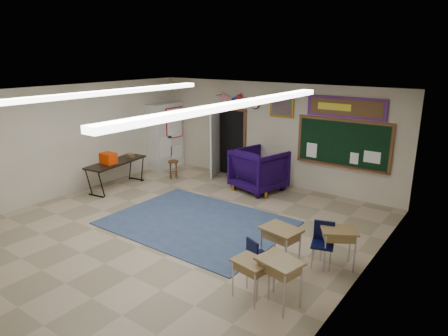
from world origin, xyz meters
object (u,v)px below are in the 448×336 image
Objects in this scene: wingback_armchair at (259,170)px; student_desk_front_left at (280,246)px; student_desk_front_right at (338,246)px; folding_table at (117,173)px; wooden_stool at (174,169)px.

wingback_armchair is 1.63× the size of student_desk_front_left.
wingback_armchair reaches higher than student_desk_front_right.
student_desk_front_left is 1.06m from student_desk_front_right.
student_desk_front_right is 0.39× the size of folding_table.
folding_table reaches higher than wooden_stool.
student_desk_front_left is at bearing 139.98° from wingback_armchair.
folding_table is (-3.44, -2.30, -0.16)m from wingback_armchair.
wingback_armchair is at bearing 136.78° from student_desk_front_left.
student_desk_front_left is at bearing -19.77° from folding_table.
student_desk_front_left is 1.03× the size of student_desk_front_right.
student_desk_front_left is (2.62, -3.55, -0.15)m from wingback_armchair.
student_desk_front_right is at bearing -19.64° from wooden_stool.
wingback_armchair is at bearing 14.09° from wooden_stool.
student_desk_front_left reaches higher than wooden_stool.
student_desk_front_right is at bearing 153.72° from wingback_armchair.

